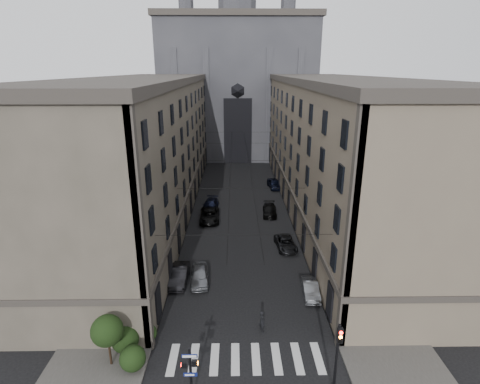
{
  "coord_description": "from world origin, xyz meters",
  "views": [
    {
      "loc": [
        -0.74,
        -16.87,
        19.95
      ],
      "look_at": [
        -0.28,
        13.44,
        9.92
      ],
      "focal_mm": 28.0,
      "sensor_mm": 36.0,
      "label": 1
    }
  ],
  "objects_px": {
    "car_right_near": "(310,289)",
    "car_right_midnear": "(286,243)",
    "traffic_light_right": "(338,351)",
    "car_right_far": "(274,184)",
    "car_left_near": "(200,275)",
    "pedestrian": "(262,321)",
    "pedestrian_signal_left": "(190,371)",
    "car_left_midnear": "(179,275)",
    "gothic_tower": "(237,78)",
    "car_right_midfar": "(270,210)",
    "car_left_far": "(210,205)",
    "car_left_midfar": "(210,215)"
  },
  "relations": [
    {
      "from": "car_left_midnear",
      "to": "car_right_midnear",
      "type": "distance_m",
      "value": 13.39
    },
    {
      "from": "car_right_midnear",
      "to": "car_left_midfar",
      "type": "bearing_deg",
      "value": 132.59
    },
    {
      "from": "traffic_light_right",
      "to": "pedestrian",
      "type": "relative_size",
      "value": 2.84
    },
    {
      "from": "car_left_far",
      "to": "car_right_far",
      "type": "bearing_deg",
      "value": 50.61
    },
    {
      "from": "car_left_far",
      "to": "car_right_midnear",
      "type": "height_order",
      "value": "car_left_far"
    },
    {
      "from": "car_left_midnear",
      "to": "car_right_midnear",
      "type": "xyz_separation_m",
      "value": [
        11.37,
        7.06,
        -0.13
      ]
    },
    {
      "from": "traffic_light_right",
      "to": "car_right_near",
      "type": "height_order",
      "value": "traffic_light_right"
    },
    {
      "from": "car_left_midfar",
      "to": "car_left_far",
      "type": "bearing_deg",
      "value": 90.49
    },
    {
      "from": "pedestrian_signal_left",
      "to": "car_right_midnear",
      "type": "relative_size",
      "value": 0.87
    },
    {
      "from": "car_right_midnear",
      "to": "gothic_tower",
      "type": "bearing_deg",
      "value": 90.4
    },
    {
      "from": "car_left_midnear",
      "to": "pedestrian",
      "type": "relative_size",
      "value": 2.53
    },
    {
      "from": "pedestrian_signal_left",
      "to": "car_right_far",
      "type": "distance_m",
      "value": 45.07
    },
    {
      "from": "pedestrian_signal_left",
      "to": "traffic_light_right",
      "type": "relative_size",
      "value": 0.77
    },
    {
      "from": "traffic_light_right",
      "to": "car_left_far",
      "type": "relative_size",
      "value": 1.04
    },
    {
      "from": "car_left_midnear",
      "to": "pedestrian_signal_left",
      "type": "bearing_deg",
      "value": -78.31
    },
    {
      "from": "car_left_near",
      "to": "car_left_midnear",
      "type": "relative_size",
      "value": 0.95
    },
    {
      "from": "car_right_near",
      "to": "car_right_midnear",
      "type": "height_order",
      "value": "car_right_near"
    },
    {
      "from": "car_left_near",
      "to": "car_left_midnear",
      "type": "distance_m",
      "value": 2.0
    },
    {
      "from": "car_right_near",
      "to": "car_right_midnear",
      "type": "distance_m",
      "value": 9.55
    },
    {
      "from": "gothic_tower",
      "to": "car_right_near",
      "type": "xyz_separation_m",
      "value": [
        6.2,
        -62.06,
        -17.14
      ]
    },
    {
      "from": "car_left_far",
      "to": "pedestrian",
      "type": "height_order",
      "value": "pedestrian"
    },
    {
      "from": "car_left_midfar",
      "to": "pedestrian",
      "type": "xyz_separation_m",
      "value": [
        5.59,
        -22.89,
        0.13
      ]
    },
    {
      "from": "traffic_light_right",
      "to": "car_left_near",
      "type": "relative_size",
      "value": 1.18
    },
    {
      "from": "car_left_far",
      "to": "car_right_midnear",
      "type": "xyz_separation_m",
      "value": [
        9.54,
        -12.73,
        -0.09
      ]
    },
    {
      "from": "car_left_near",
      "to": "pedestrian",
      "type": "bearing_deg",
      "value": -57.1
    },
    {
      "from": "car_left_far",
      "to": "car_left_near",
      "type": "bearing_deg",
      "value": -83.3
    },
    {
      "from": "traffic_light_right",
      "to": "car_left_far",
      "type": "bearing_deg",
      "value": 106.71
    },
    {
      "from": "pedestrian_signal_left",
      "to": "car_left_midfar",
      "type": "relative_size",
      "value": 0.71
    },
    {
      "from": "car_right_midnear",
      "to": "car_right_far",
      "type": "xyz_separation_m",
      "value": [
        1.03,
        23.09,
        0.19
      ]
    },
    {
      "from": "car_left_midnear",
      "to": "car_left_far",
      "type": "distance_m",
      "value": 19.88
    },
    {
      "from": "car_left_midfar",
      "to": "car_right_far",
      "type": "height_order",
      "value": "car_right_far"
    },
    {
      "from": "pedestrian_signal_left",
      "to": "car_left_midfar",
      "type": "distance_m",
      "value": 29.44
    },
    {
      "from": "pedestrian",
      "to": "car_left_midfar",
      "type": "bearing_deg",
      "value": -4.5
    },
    {
      "from": "gothic_tower",
      "to": "car_right_near",
      "type": "height_order",
      "value": "gothic_tower"
    },
    {
      "from": "gothic_tower",
      "to": "car_right_midfar",
      "type": "relative_size",
      "value": 12.21
    },
    {
      "from": "traffic_light_right",
      "to": "car_left_midfar",
      "type": "height_order",
      "value": "traffic_light_right"
    },
    {
      "from": "car_right_near",
      "to": "gothic_tower",
      "type": "bearing_deg",
      "value": 98.0
    },
    {
      "from": "car_left_midfar",
      "to": "car_right_midnear",
      "type": "height_order",
      "value": "car_left_midfar"
    },
    {
      "from": "traffic_light_right",
      "to": "car_right_near",
      "type": "bearing_deg",
      "value": 86.87
    },
    {
      "from": "car_right_midnear",
      "to": "pedestrian_signal_left",
      "type": "bearing_deg",
      "value": -117.79
    },
    {
      "from": "car_left_midnear",
      "to": "car_right_midfar",
      "type": "height_order",
      "value": "car_left_midnear"
    },
    {
      "from": "car_right_far",
      "to": "pedestrian",
      "type": "distance_m",
      "value": 37.79
    },
    {
      "from": "gothic_tower",
      "to": "car_right_midfar",
      "type": "xyz_separation_m",
      "value": [
        4.24,
        -42.0,
        -17.11
      ]
    },
    {
      "from": "traffic_light_right",
      "to": "car_right_far",
      "type": "relative_size",
      "value": 1.08
    },
    {
      "from": "car_left_far",
      "to": "car_right_near",
      "type": "bearing_deg",
      "value": -58.36
    },
    {
      "from": "traffic_light_right",
      "to": "car_left_midnear",
      "type": "xyz_separation_m",
      "value": [
        -11.8,
        13.42,
        -2.53
      ]
    },
    {
      "from": "car_left_far",
      "to": "car_right_midfar",
      "type": "relative_size",
      "value": 1.05
    },
    {
      "from": "traffic_light_right",
      "to": "car_right_far",
      "type": "xyz_separation_m",
      "value": [
        0.6,
        43.56,
        -2.47
      ]
    },
    {
      "from": "car_right_far",
      "to": "pedestrian",
      "type": "bearing_deg",
      "value": -104.66
    },
    {
      "from": "traffic_light_right",
      "to": "pedestrian",
      "type": "bearing_deg",
      "value": 124.68
    }
  ]
}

